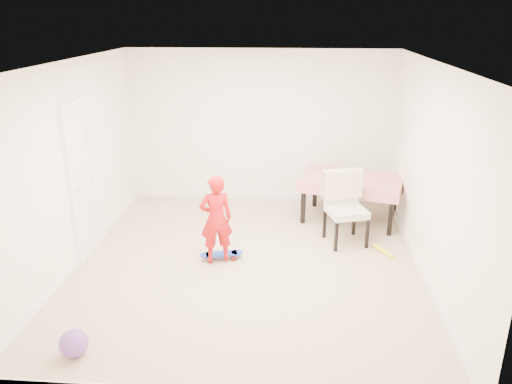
# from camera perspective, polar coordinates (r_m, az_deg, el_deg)

# --- Properties ---
(ground) EXTENTS (5.00, 5.00, 0.00)m
(ground) POSITION_cam_1_polar(r_m,az_deg,el_deg) (6.68, -1.00, -8.25)
(ground) COLOR tan
(ground) RESTS_ON ground
(ceiling) EXTENTS (4.50, 5.00, 0.04)m
(ceiling) POSITION_cam_1_polar(r_m,az_deg,el_deg) (5.92, -1.15, 14.36)
(ceiling) COLOR white
(ceiling) RESTS_ON wall_back
(wall_back) EXTENTS (4.50, 0.04, 2.60)m
(wall_back) POSITION_cam_1_polar(r_m,az_deg,el_deg) (8.56, 0.54, 7.41)
(wall_back) COLOR white
(wall_back) RESTS_ON ground
(wall_front) EXTENTS (4.50, 0.04, 2.60)m
(wall_front) POSITION_cam_1_polar(r_m,az_deg,el_deg) (3.90, -4.61, -8.51)
(wall_front) COLOR white
(wall_front) RESTS_ON ground
(wall_left) EXTENTS (0.04, 5.00, 2.60)m
(wall_left) POSITION_cam_1_polar(r_m,az_deg,el_deg) (6.76, -20.27, 2.74)
(wall_left) COLOR white
(wall_left) RESTS_ON ground
(wall_right) EXTENTS (0.04, 5.00, 2.60)m
(wall_right) POSITION_cam_1_polar(r_m,az_deg,el_deg) (6.37, 19.35, 1.84)
(wall_right) COLOR white
(wall_right) RESTS_ON ground
(door) EXTENTS (0.11, 0.94, 2.11)m
(door) POSITION_cam_1_polar(r_m,az_deg,el_deg) (7.09, -18.99, 1.34)
(door) COLOR white
(door) RESTS_ON ground
(baseboard_back) EXTENTS (4.50, 0.02, 0.12)m
(baseboard_back) POSITION_cam_1_polar(r_m,az_deg,el_deg) (8.92, 0.51, -0.37)
(baseboard_back) COLOR white
(baseboard_back) RESTS_ON ground
(baseboard_left) EXTENTS (0.02, 5.00, 0.12)m
(baseboard_left) POSITION_cam_1_polar(r_m,az_deg,el_deg) (7.20, -19.17, -6.72)
(baseboard_left) COLOR white
(baseboard_left) RESTS_ON ground
(baseboard_right) EXTENTS (0.02, 5.00, 0.12)m
(baseboard_right) POSITION_cam_1_polar(r_m,az_deg,el_deg) (6.83, 18.25, -8.09)
(baseboard_right) COLOR white
(baseboard_right) RESTS_ON ground
(dining_table) EXTENTS (1.73, 1.34, 0.71)m
(dining_table) POSITION_cam_1_polar(r_m,az_deg,el_deg) (8.06, 10.75, -0.77)
(dining_table) COLOR red
(dining_table) RESTS_ON ground
(dining_chair) EXTENTS (0.73, 0.78, 1.04)m
(dining_chair) POSITION_cam_1_polar(r_m,az_deg,el_deg) (7.18, 10.33, -1.94)
(dining_chair) COLOR silver
(dining_chair) RESTS_ON ground
(skateboard) EXTENTS (0.61, 0.35, 0.09)m
(skateboard) POSITION_cam_1_polar(r_m,az_deg,el_deg) (6.81, -3.95, -7.32)
(skateboard) COLOR blue
(skateboard) RESTS_ON ground
(child) EXTENTS (0.50, 0.41, 1.18)m
(child) POSITION_cam_1_polar(r_m,az_deg,el_deg) (6.50, -4.57, -3.36)
(child) COLOR red
(child) RESTS_ON ground
(balloon) EXTENTS (0.28, 0.28, 0.28)m
(balloon) POSITION_cam_1_polar(r_m,az_deg,el_deg) (5.32, -20.11, -15.94)
(balloon) COLOR #7446A9
(balloon) RESTS_ON ground
(foam_toy) EXTENTS (0.25, 0.38, 0.06)m
(foam_toy) POSITION_cam_1_polar(r_m,az_deg,el_deg) (7.18, 14.36, -6.55)
(foam_toy) COLOR #FFF11A
(foam_toy) RESTS_ON ground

